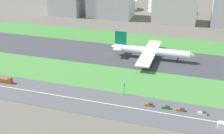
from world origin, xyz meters
The scene contains 18 objects.
ground_plane centered at (0.00, 0.00, 0.00)m, with size 800.00×800.00×0.00m, color #5B564C.
runway centered at (0.00, 0.00, 0.05)m, with size 280.00×46.00×0.10m, color #38383D.
grass_median_north centered at (0.00, 41.00, 0.05)m, with size 280.00×36.00×0.10m, color #3D7A33.
grass_median_south centered at (0.00, -41.00, 0.05)m, with size 280.00×36.00×0.10m, color #427F38.
highway centered at (0.00, -73.00, 0.05)m, with size 280.00×28.00×0.10m, color #4C4C4F.
highway_centerline centered at (0.00, -73.00, 0.11)m, with size 266.00×0.50×0.01m, color silver.
airliner centered at (32.54, 0.00, 6.23)m, with size 65.00×56.00×19.70m.
car_2 centered at (54.72, -68.00, 0.92)m, with size 4.40×1.80×2.00m.
truck_1 centered at (-47.41, -68.00, 1.67)m, with size 8.40×2.50×4.00m.
car_0 centered at (73.96, -68.00, 0.92)m, with size 4.40×1.80×2.00m.
car_3 centered at (45.40, -68.00, 0.92)m, with size 4.40×1.80×2.00m.
car_4 centered at (62.58, -68.00, 0.92)m, with size 4.40×1.80×2.00m.
traffic_light centered at (28.70, -60.01, 4.29)m, with size 0.36×0.50×7.20m.
hangar_building centered at (-35.84, 114.00, 20.20)m, with size 51.14×28.18×40.40m, color #B2B2B7.
office_tower centered at (37.93, 114.00, 16.19)m, with size 46.67×28.63×32.39m, color beige.
fuel_tank_west centered at (-26.93, 159.00, 6.00)m, with size 23.92×23.92×12.00m, color silver.
fuel_tank_centre centered at (9.93, 159.00, 8.21)m, with size 19.11×19.11×16.42m, color silver.
fuel_tank_east centered at (39.88, 159.00, 8.42)m, with size 18.27×18.27×16.83m, color silver.
Camera 1 is at (67.48, -206.25, 85.29)m, focal length 46.60 mm.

